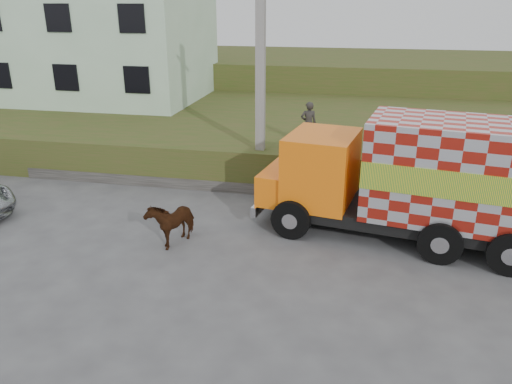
% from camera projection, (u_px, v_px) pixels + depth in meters
% --- Properties ---
extents(ground, '(120.00, 120.00, 0.00)m').
position_uv_depth(ground, '(263.00, 249.00, 13.82)').
color(ground, '#474749').
rests_on(ground, ground).
extents(embankment, '(40.00, 12.00, 1.50)m').
position_uv_depth(embankment, '(305.00, 134.00, 22.69)').
color(embankment, '#354D19').
rests_on(embankment, ground).
extents(embankment_far, '(40.00, 12.00, 3.00)m').
position_uv_depth(embankment_far, '(325.00, 79.00, 33.38)').
color(embankment_far, '#354D19').
rests_on(embankment_far, ground).
extents(retaining_strip, '(16.00, 0.50, 0.40)m').
position_uv_depth(retaining_strip, '(231.00, 185.00, 17.96)').
color(retaining_strip, '#595651').
rests_on(retaining_strip, ground).
extents(building, '(10.00, 8.00, 6.00)m').
position_uv_depth(building, '(104.00, 39.00, 26.14)').
color(building, silver).
rests_on(building, embankment).
extents(utility_pole, '(1.20, 0.30, 8.00)m').
position_uv_depth(utility_pole, '(260.00, 75.00, 16.74)').
color(utility_pole, gray).
rests_on(utility_pole, ground).
extents(cargo_truck, '(8.21, 3.87, 3.52)m').
position_uv_depth(cargo_truck, '(416.00, 179.00, 13.80)').
color(cargo_truck, black).
rests_on(cargo_truck, ground).
extents(cow, '(1.17, 1.69, 1.30)m').
position_uv_depth(cow, '(172.00, 221.00, 14.01)').
color(cow, black).
rests_on(cow, ground).
extents(pedestrian, '(0.66, 0.52, 1.58)m').
position_uv_depth(pedestrian, '(308.00, 124.00, 17.91)').
color(pedestrian, '#292624').
rests_on(pedestrian, embankment).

